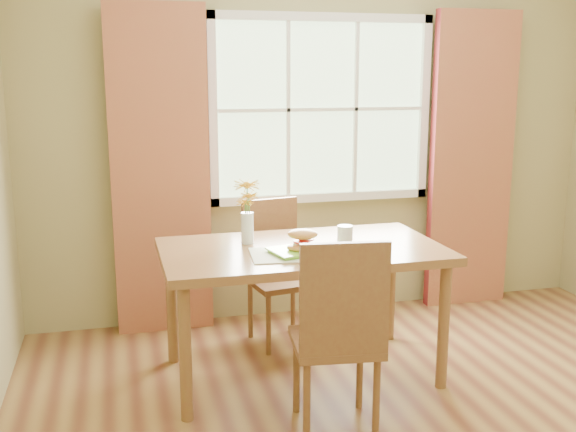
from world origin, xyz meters
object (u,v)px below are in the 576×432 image
(water_glass, at_px, (345,238))
(flower_vase, at_px, (247,205))
(chair_near, at_px, (339,329))
(dining_table, at_px, (302,261))
(croissant_sandwich, at_px, (303,241))
(chair_far, at_px, (276,264))

(water_glass, height_order, flower_vase, flower_vase)
(chair_near, xyz_separation_m, water_glass, (0.24, 0.61, 0.29))
(dining_table, xyz_separation_m, water_glass, (0.23, -0.09, 0.14))
(flower_vase, bearing_deg, croissant_sandwich, -52.99)
(croissant_sandwich, relative_size, flower_vase, 0.52)
(chair_near, relative_size, water_glass, 7.62)
(croissant_sandwich, bearing_deg, chair_near, -70.86)
(croissant_sandwich, height_order, flower_vase, flower_vase)
(water_glass, bearing_deg, chair_far, 109.53)
(chair_near, relative_size, chair_far, 1.08)
(croissant_sandwich, xyz_separation_m, water_glass, (0.27, 0.07, -0.02))
(croissant_sandwich, bearing_deg, water_glass, 29.73)
(chair_near, height_order, flower_vase, flower_vase)
(chair_far, relative_size, water_glass, 7.08)
(chair_far, bearing_deg, chair_near, -99.89)
(chair_far, height_order, flower_vase, flower_vase)
(dining_table, distance_m, chair_far, 0.61)
(chair_far, relative_size, flower_vase, 2.50)
(chair_near, height_order, water_glass, chair_near)
(dining_table, bearing_deg, chair_near, -91.33)
(chair_near, xyz_separation_m, croissant_sandwich, (-0.03, 0.55, 0.31))
(chair_far, bearing_deg, dining_table, -98.66)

